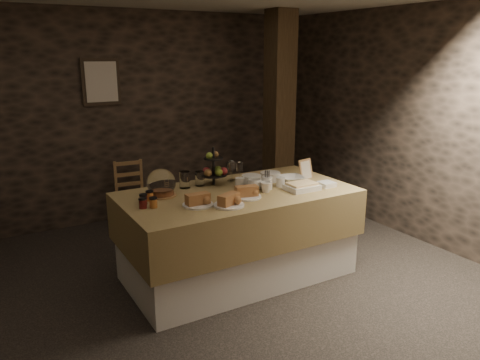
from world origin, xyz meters
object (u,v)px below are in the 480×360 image
buffet_table (238,228)px  fruit_stand (214,170)px  chair (131,197)px  timber_column (279,116)px

buffet_table → fruit_stand: fruit_stand is taller
chair → timber_column: bearing=-11.2°
timber_column → fruit_stand: size_ratio=7.03×
chair → fruit_stand: (0.37, -1.58, 0.64)m
timber_column → fruit_stand: bearing=-145.1°
fruit_stand → buffet_table: bearing=-75.7°
buffet_table → fruit_stand: bearing=104.3°
timber_column → fruit_stand: 1.81m
timber_column → buffet_table: bearing=-136.0°
buffet_table → timber_column: (1.38, 1.33, 0.81)m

